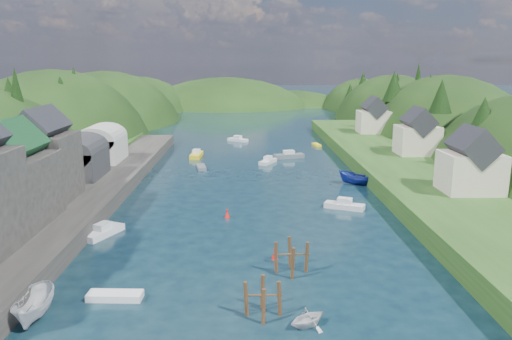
{
  "coord_description": "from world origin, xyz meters",
  "views": [
    {
      "loc": [
        -1.32,
        -38.88,
        18.74
      ],
      "look_at": [
        0.0,
        28.0,
        4.0
      ],
      "focal_mm": 35.0,
      "sensor_mm": 36.0,
      "label": 1
    }
  ],
  "objects_px": {
    "channel_buoy_near": "(275,254)",
    "piling_cluster_near": "(263,302)",
    "piling_cluster_far": "(291,260)",
    "channel_buoy_far": "(227,214)"
  },
  "relations": [
    {
      "from": "piling_cluster_near",
      "to": "channel_buoy_near",
      "type": "xyz_separation_m",
      "value": [
        1.51,
        10.86,
        -0.61
      ]
    },
    {
      "from": "channel_buoy_near",
      "to": "channel_buoy_far",
      "type": "bearing_deg",
      "value": 111.28
    },
    {
      "from": "channel_buoy_near",
      "to": "piling_cluster_near",
      "type": "bearing_deg",
      "value": -97.93
    },
    {
      "from": "channel_buoy_near",
      "to": "channel_buoy_far",
      "type": "height_order",
      "value": "same"
    },
    {
      "from": "piling_cluster_near",
      "to": "channel_buoy_near",
      "type": "bearing_deg",
      "value": 82.07
    },
    {
      "from": "piling_cluster_near",
      "to": "piling_cluster_far",
      "type": "relative_size",
      "value": 0.94
    },
    {
      "from": "piling_cluster_near",
      "to": "channel_buoy_far",
      "type": "relative_size",
      "value": 3.01
    },
    {
      "from": "channel_buoy_near",
      "to": "channel_buoy_far",
      "type": "xyz_separation_m",
      "value": [
        -5.06,
        12.98,
        0.0
      ]
    },
    {
      "from": "channel_buoy_near",
      "to": "channel_buoy_far",
      "type": "relative_size",
      "value": 1.0
    },
    {
      "from": "piling_cluster_far",
      "to": "channel_buoy_near",
      "type": "relative_size",
      "value": 3.19
    }
  ]
}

